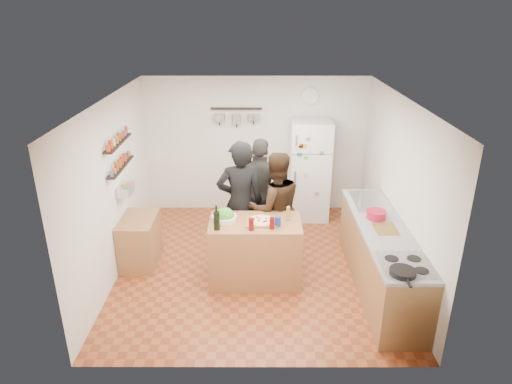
{
  "coord_description": "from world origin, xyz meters",
  "views": [
    {
      "loc": [
        0.01,
        -5.95,
        3.64
      ],
      "look_at": [
        0.0,
        0.1,
        1.15
      ],
      "focal_mm": 32.0,
      "sensor_mm": 36.0,
      "label": 1
    }
  ],
  "objects_px": {
    "pepper_mill": "(288,215)",
    "person_left": "(240,203)",
    "wine_bottle": "(217,221)",
    "wall_clock": "(310,96)",
    "red_bowl": "(376,214)",
    "counter_run": "(381,258)",
    "side_table": "(140,241)",
    "salad_bowl": "(224,218)",
    "fridge": "(309,170)",
    "skillet": "(403,272)",
    "prep_island": "(255,251)",
    "person_center": "(275,208)",
    "person_back": "(261,193)",
    "salt_canister": "(278,221)"
  },
  "relations": [
    {
      "from": "pepper_mill",
      "to": "counter_run",
      "type": "xyz_separation_m",
      "value": [
        1.26,
        -0.22,
        -0.54
      ]
    },
    {
      "from": "salad_bowl",
      "to": "fridge",
      "type": "distance_m",
      "value": 2.5
    },
    {
      "from": "counter_run",
      "to": "person_center",
      "type": "bearing_deg",
      "value": 152.62
    },
    {
      "from": "counter_run",
      "to": "wall_clock",
      "type": "distance_m",
      "value": 3.22
    },
    {
      "from": "person_center",
      "to": "wall_clock",
      "type": "bearing_deg",
      "value": -123.34
    },
    {
      "from": "salad_bowl",
      "to": "wall_clock",
      "type": "distance_m",
      "value": 3.03
    },
    {
      "from": "person_left",
      "to": "wine_bottle",
      "type": "bearing_deg",
      "value": 62.0
    },
    {
      "from": "salt_canister",
      "to": "person_left",
      "type": "relative_size",
      "value": 0.07
    },
    {
      "from": "wine_bottle",
      "to": "person_center",
      "type": "xyz_separation_m",
      "value": [
        0.79,
        0.79,
        -0.17
      ]
    },
    {
      "from": "red_bowl",
      "to": "wall_clock",
      "type": "xyz_separation_m",
      "value": [
        -0.7,
        2.36,
        1.17
      ]
    },
    {
      "from": "pepper_mill",
      "to": "wall_clock",
      "type": "distance_m",
      "value": 2.72
    },
    {
      "from": "prep_island",
      "to": "skillet",
      "type": "distance_m",
      "value": 2.13
    },
    {
      "from": "pepper_mill",
      "to": "side_table",
      "type": "relative_size",
      "value": 0.21
    },
    {
      "from": "person_center",
      "to": "red_bowl",
      "type": "distance_m",
      "value": 1.45
    },
    {
      "from": "salt_canister",
      "to": "red_bowl",
      "type": "distance_m",
      "value": 1.38
    },
    {
      "from": "prep_island",
      "to": "salad_bowl",
      "type": "xyz_separation_m",
      "value": [
        -0.42,
        0.05,
        0.49
      ]
    },
    {
      "from": "person_center",
      "to": "skillet",
      "type": "xyz_separation_m",
      "value": [
        1.32,
        -1.88,
        0.09
      ]
    },
    {
      "from": "salad_bowl",
      "to": "wine_bottle",
      "type": "height_order",
      "value": "wine_bottle"
    },
    {
      "from": "salt_canister",
      "to": "counter_run",
      "type": "height_order",
      "value": "salt_canister"
    },
    {
      "from": "skillet",
      "to": "side_table",
      "type": "relative_size",
      "value": 0.36
    },
    {
      "from": "salt_canister",
      "to": "fridge",
      "type": "xyz_separation_m",
      "value": [
        0.66,
        2.25,
        -0.08
      ]
    },
    {
      "from": "person_back",
      "to": "person_center",
      "type": "bearing_deg",
      "value": 127.2
    },
    {
      "from": "wine_bottle",
      "to": "counter_run",
      "type": "distance_m",
      "value": 2.29
    },
    {
      "from": "wine_bottle",
      "to": "salt_canister",
      "type": "relative_size",
      "value": 1.83
    },
    {
      "from": "wine_bottle",
      "to": "side_table",
      "type": "relative_size",
      "value": 0.31
    },
    {
      "from": "salad_bowl",
      "to": "person_back",
      "type": "height_order",
      "value": "person_back"
    },
    {
      "from": "person_left",
      "to": "wall_clock",
      "type": "height_order",
      "value": "wall_clock"
    },
    {
      "from": "pepper_mill",
      "to": "red_bowl",
      "type": "height_order",
      "value": "pepper_mill"
    },
    {
      "from": "person_back",
      "to": "red_bowl",
      "type": "xyz_separation_m",
      "value": [
        1.57,
        -0.96,
        0.09
      ]
    },
    {
      "from": "wall_clock",
      "to": "pepper_mill",
      "type": "bearing_deg",
      "value": -101.94
    },
    {
      "from": "skillet",
      "to": "fridge",
      "type": "xyz_separation_m",
      "value": [
        -0.65,
        3.44,
        -0.05
      ]
    },
    {
      "from": "wine_bottle",
      "to": "wall_clock",
      "type": "height_order",
      "value": "wall_clock"
    },
    {
      "from": "person_left",
      "to": "wall_clock",
      "type": "xyz_separation_m",
      "value": [
        1.18,
        1.89,
        1.21
      ]
    },
    {
      "from": "wine_bottle",
      "to": "person_left",
      "type": "relative_size",
      "value": 0.13
    },
    {
      "from": "salt_canister",
      "to": "person_center",
      "type": "xyz_separation_m",
      "value": [
        -0.01,
        0.69,
        -0.12
      ]
    },
    {
      "from": "person_back",
      "to": "skillet",
      "type": "bearing_deg",
      "value": 137.45
    },
    {
      "from": "side_table",
      "to": "skillet",
      "type": "bearing_deg",
      "value": -28.09
    },
    {
      "from": "prep_island",
      "to": "side_table",
      "type": "xyz_separation_m",
      "value": [
        -1.73,
        0.47,
        -0.09
      ]
    },
    {
      "from": "pepper_mill",
      "to": "person_left",
      "type": "xyz_separation_m",
      "value": [
        -0.67,
        0.52,
        -0.05
      ]
    },
    {
      "from": "salt_canister",
      "to": "wine_bottle",
      "type": "bearing_deg",
      "value": -172.87
    },
    {
      "from": "pepper_mill",
      "to": "fridge",
      "type": "distance_m",
      "value": 2.15
    },
    {
      "from": "red_bowl",
      "to": "fridge",
      "type": "height_order",
      "value": "fridge"
    },
    {
      "from": "prep_island",
      "to": "skillet",
      "type": "height_order",
      "value": "skillet"
    },
    {
      "from": "prep_island",
      "to": "wine_bottle",
      "type": "bearing_deg",
      "value": -156.25
    },
    {
      "from": "counter_run",
      "to": "wall_clock",
      "type": "relative_size",
      "value": 8.77
    },
    {
      "from": "counter_run",
      "to": "skillet",
      "type": "xyz_separation_m",
      "value": [
        -0.1,
        -1.14,
        0.5
      ]
    },
    {
      "from": "person_back",
      "to": "skillet",
      "type": "xyz_separation_m",
      "value": [
        1.52,
        -2.37,
        0.06
      ]
    },
    {
      "from": "wine_bottle",
      "to": "person_left",
      "type": "xyz_separation_m",
      "value": [
        0.28,
        0.79,
        -0.09
      ]
    },
    {
      "from": "wine_bottle",
      "to": "wall_clock",
      "type": "relative_size",
      "value": 0.83
    },
    {
      "from": "salt_canister",
      "to": "side_table",
      "type": "height_order",
      "value": "salt_canister"
    }
  ]
}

